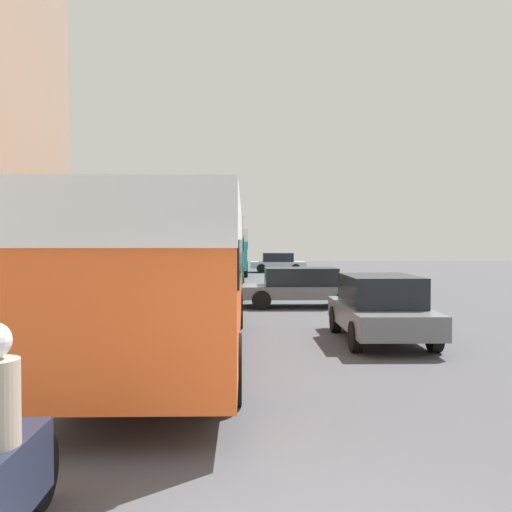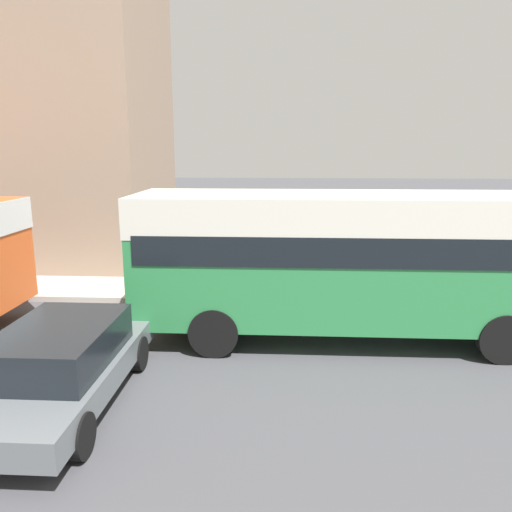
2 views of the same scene
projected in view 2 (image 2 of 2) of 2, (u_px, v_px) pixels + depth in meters
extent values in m
cube|color=gray|center=(68.00, 124.00, 17.70)|extent=(6.11, 6.20, 9.87)
cube|color=#2D8447|center=(352.00, 257.00, 10.60)|extent=(2.42, 9.11, 2.67)
cube|color=silver|center=(353.00, 213.00, 10.40)|extent=(2.45, 9.15, 0.80)
cube|color=black|center=(352.00, 242.00, 10.53)|extent=(2.47, 8.74, 0.59)
cylinder|color=black|center=(463.00, 303.00, 11.82)|extent=(0.28, 1.00, 1.00)
cylinder|color=black|center=(503.00, 338.00, 9.64)|extent=(0.28, 1.00, 1.00)
cylinder|color=black|center=(226.00, 299.00, 12.13)|extent=(0.28, 1.00, 1.00)
cylinder|color=black|center=(214.00, 332.00, 9.95)|extent=(0.28, 1.00, 1.00)
cube|color=slate|center=(62.00, 374.00, 8.04)|extent=(4.43, 1.82, 0.42)
cube|color=black|center=(59.00, 344.00, 7.93)|extent=(2.44, 1.60, 0.61)
cylinder|color=black|center=(51.00, 351.00, 9.47)|extent=(0.64, 0.22, 0.64)
cylinder|color=black|center=(138.00, 353.00, 9.38)|extent=(0.64, 0.22, 0.64)
cylinder|color=black|center=(80.00, 436.00, 6.70)|extent=(0.64, 0.22, 0.64)
cylinder|color=#232838|center=(492.00, 276.00, 14.03)|extent=(0.28, 0.28, 0.86)
cylinder|color=maroon|center=(495.00, 248.00, 13.86)|extent=(0.36, 0.36, 0.71)
sphere|color=tan|center=(497.00, 232.00, 13.76)|extent=(0.23, 0.23, 0.23)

